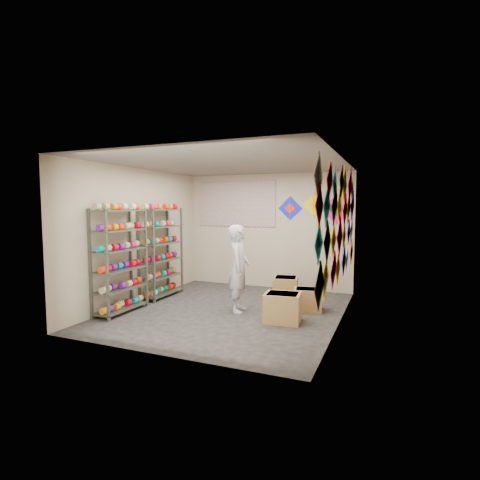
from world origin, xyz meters
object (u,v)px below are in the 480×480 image
at_px(carton_c, 286,288).
at_px(shelf_rack_back, 161,253).
at_px(shopkeeper, 239,268).
at_px(carton_b, 308,300).
at_px(shelf_rack_front, 120,261).
at_px(carton_a, 283,308).

bearing_deg(carton_c, shelf_rack_back, -173.49).
distance_m(shopkeeper, carton_b, 1.42).
bearing_deg(shelf_rack_back, shelf_rack_front, -90.00).
xyz_separation_m(shopkeeper, carton_c, (0.56, 1.21, -0.57)).
relative_size(carton_b, carton_c, 0.94).
height_order(shelf_rack_back, carton_c, shelf_rack_back).
relative_size(shelf_rack_front, shelf_rack_back, 1.00).
relative_size(shelf_rack_front, carton_b, 3.77).
distance_m(shelf_rack_back, carton_b, 3.22).
bearing_deg(carton_b, shopkeeper, -166.73).
distance_m(carton_a, carton_c, 1.56).
xyz_separation_m(shelf_rack_front, shelf_rack_back, (0.00, 1.30, 0.00)).
bearing_deg(shopkeeper, carton_b, -77.87).
bearing_deg(shelf_rack_front, shelf_rack_back, 90.00).
bearing_deg(carton_b, carton_c, 121.22).
xyz_separation_m(shelf_rack_front, shopkeeper, (1.96, 0.89, -0.15)).
height_order(shopkeeper, carton_a, shopkeeper).
distance_m(shelf_rack_front, shelf_rack_back, 1.30).
height_order(shelf_rack_back, carton_a, shelf_rack_back).
distance_m(shelf_rack_front, carton_c, 3.36).
bearing_deg(carton_a, shelf_rack_back, 159.39).
distance_m(shelf_rack_back, shopkeeper, 2.01).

